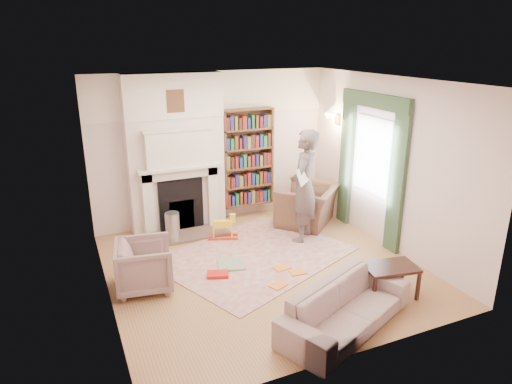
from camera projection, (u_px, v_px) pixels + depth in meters
name	position (u px, v px, depth m)	size (l,w,h in m)	color
floor	(263.00, 268.00, 7.00)	(4.50, 4.50, 0.00)	olive
ceiling	(264.00, 81.00, 6.11)	(4.50, 4.50, 0.00)	white
wall_back	(213.00, 148.00, 8.50)	(4.50, 4.50, 0.00)	silver
wall_front	(356.00, 241.00, 4.60)	(4.50, 4.50, 0.00)	silver
wall_left	(100.00, 202.00, 5.69)	(4.50, 4.50, 0.00)	silver
wall_right	(389.00, 164.00, 7.42)	(4.50, 4.50, 0.00)	silver
fireplace	(176.00, 155.00, 8.05)	(1.70, 0.58, 2.80)	silver
bookcase	(248.00, 158.00, 8.71)	(1.00, 0.24, 1.85)	brown
window	(373.00, 156.00, 7.74)	(0.02, 0.90, 1.30)	silver
curtain_left	(397.00, 181.00, 7.20)	(0.07, 0.32, 2.40)	#2F472D
curtain_right	(346.00, 161.00, 8.41)	(0.07, 0.32, 2.40)	#2F472D
pelmet	(375.00, 101.00, 7.43)	(0.09, 1.70, 0.24)	#2F472D
wall_sconce	(329.00, 120.00, 8.47)	(0.20, 0.24, 0.24)	gold
rug	(255.00, 255.00, 7.38)	(2.81, 2.16, 0.01)	beige
armchair_reading	(308.00, 205.00, 8.58)	(1.12, 0.98, 0.73)	#4C3328
armchair_left	(145.00, 266.00, 6.32)	(0.74, 0.77, 0.70)	gray
sofa	(346.00, 307.00, 5.48)	(1.90, 0.74, 0.55)	#AE9F8F
man_reading	(304.00, 186.00, 7.69)	(0.71, 0.47, 1.94)	#5E4E4B
newspaper	(302.00, 176.00, 7.38)	(0.39, 0.02, 0.27)	silver
coffee_table	(389.00, 281.00, 6.17)	(0.70, 0.45, 0.45)	#351C12
paraffin_heater	(173.00, 228.00, 7.77)	(0.24, 0.24, 0.55)	#A1A4A8
rocking_horse	(223.00, 227.00, 7.94)	(0.52, 0.21, 0.46)	yellow
board_game	(231.00, 264.00, 7.04)	(0.40, 0.40, 0.03)	#CACD48
game_box_lid	(218.00, 274.00, 6.72)	(0.31, 0.21, 0.05)	red
comic_annuals	(286.00, 275.00, 6.74)	(0.71, 0.68, 0.02)	red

